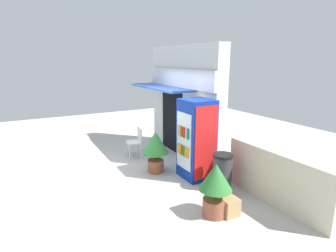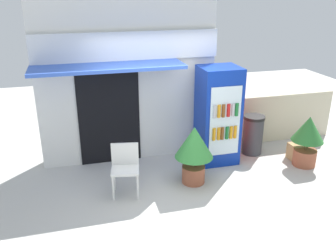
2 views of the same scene
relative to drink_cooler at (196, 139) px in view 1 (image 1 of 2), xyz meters
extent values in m
plane|color=beige|center=(-1.10, -1.00, -0.95)|extent=(16.00, 16.00, 0.00)
cube|color=silver|center=(-1.62, 0.67, 0.64)|extent=(3.39, 0.34, 3.16)
cube|color=white|center=(-1.62, 0.46, 1.32)|extent=(3.39, 0.08, 0.51)
cube|color=blue|center=(-2.03, 0.11, 1.03)|extent=(2.61, 0.77, 0.06)
cube|color=black|center=(-2.03, 0.48, 0.02)|extent=(1.16, 0.03, 1.93)
cube|color=#0C2D9E|center=(-0.01, 0.01, 0.00)|extent=(0.74, 0.67, 1.89)
cube|color=silver|center=(-0.01, -0.34, 0.00)|extent=(0.59, 0.02, 1.32)
cube|color=red|center=(0.37, 0.01, 0.00)|extent=(0.02, 0.60, 1.70)
cylinder|color=orange|center=(-0.22, -0.36, -0.22)|extent=(0.06, 0.06, 0.24)
cylinder|color=orange|center=(-0.13, -0.36, -0.22)|extent=(0.06, 0.06, 0.24)
cylinder|color=brown|center=(-0.06, -0.36, -0.22)|extent=(0.06, 0.06, 0.24)
cylinder|color=#196B2D|center=(0.04, -0.36, -0.22)|extent=(0.06, 0.06, 0.24)
cylinder|color=orange|center=(0.12, -0.36, -0.22)|extent=(0.06, 0.06, 0.24)
cylinder|color=orange|center=(0.20, -0.36, -0.22)|extent=(0.06, 0.06, 0.24)
cylinder|color=#B2B2B7|center=(-0.23, -0.36, 0.22)|extent=(0.06, 0.06, 0.24)
cylinder|color=orange|center=(-0.15, -0.36, 0.22)|extent=(0.06, 0.06, 0.24)
cylinder|color=brown|center=(-0.06, -0.36, 0.22)|extent=(0.06, 0.06, 0.24)
cylinder|color=red|center=(0.04, -0.36, 0.22)|extent=(0.06, 0.06, 0.24)
cylinder|color=#B2B2B7|center=(0.13, -0.36, 0.22)|extent=(0.06, 0.06, 0.24)
cylinder|color=#196B2D|center=(0.20, -0.36, 0.22)|extent=(0.06, 0.06, 0.24)
cylinder|color=silver|center=(-2.17, -0.94, -0.72)|extent=(0.04, 0.04, 0.44)
cylinder|color=silver|center=(-1.78, -1.01, -0.72)|extent=(0.04, 0.04, 0.44)
cylinder|color=silver|center=(-2.11, -0.61, -0.72)|extent=(0.04, 0.04, 0.44)
cylinder|color=silver|center=(-1.72, -0.69, -0.72)|extent=(0.04, 0.04, 0.44)
cube|color=silver|center=(-1.95, -0.81, -0.48)|extent=(0.51, 0.46, 0.04)
cube|color=silver|center=(-1.92, -0.64, -0.27)|extent=(0.45, 0.12, 0.38)
cylinder|color=#995138|center=(-0.73, -0.72, -0.79)|extent=(0.40, 0.40, 0.31)
cylinder|color=brown|center=(-0.73, -0.72, -0.54)|extent=(0.05, 0.05, 0.19)
cone|color=#388C3D|center=(-0.73, -0.72, -0.17)|extent=(0.67, 0.67, 0.55)
cylinder|color=#995138|center=(1.57, -0.65, -0.78)|extent=(0.44, 0.44, 0.32)
cylinder|color=brown|center=(1.57, -0.65, -0.53)|extent=(0.05, 0.05, 0.19)
cone|color=#2D7533|center=(1.57, -0.65, -0.19)|extent=(0.60, 0.60, 0.48)
cylinder|color=#38383D|center=(0.84, 0.12, -0.57)|extent=(0.41, 0.41, 0.76)
cylinder|color=black|center=(0.84, 0.12, -0.16)|extent=(0.43, 0.43, 0.06)
cube|color=beige|center=(1.80, 0.66, -0.42)|extent=(2.41, 0.24, 1.06)
cube|color=tan|center=(1.63, -0.40, -0.78)|extent=(0.43, 0.32, 0.33)
camera|label=1|loc=(5.09, -3.52, 1.83)|focal=29.17mm
camera|label=2|loc=(-2.63, -6.03, 2.32)|focal=38.48mm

